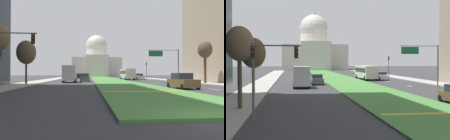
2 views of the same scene
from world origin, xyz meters
The scene contains 18 objects.
ground_plane centered at (0.00, 67.10, 0.00)m, with size 295.26×295.26×0.00m, color #333335.
grass_median centered at (0.00, 60.39, 0.07)m, with size 7.95×120.79×0.14m, color #427A38.
median_curb_nose centered at (0.00, 11.78, 0.16)m, with size 7.15×0.50×0.04m, color gold.
lane_dashes_right centered at (8.46, 40.93, 0.00)m, with size 0.16×50.74×0.01m.
sidewalk_left centered at (-14.95, 53.68, 0.07)m, with size 4.00×120.79×0.15m, color #9E9991.
sidewalk_right centered at (14.95, 53.68, 0.07)m, with size 4.00×120.79×0.15m, color #9E9991.
capitol_building centered at (0.00, 133.46, 9.01)m, with size 28.63×25.51×26.14m.
traffic_light_near_left centered at (-11.60, 11.83, 3.80)m, with size 3.34×0.35×5.20m.
traffic_light_far_right centered at (12.45, 60.37, 3.31)m, with size 0.28×0.35×5.20m.
overhead_guide_sign centered at (10.29, 35.98, 4.68)m, with size 6.22×0.20×6.50m.
street_tree_left_near centered at (-14.06, 16.44, 5.30)m, with size 2.29×2.29×6.84m.
street_tree_left_mid centered at (-14.42, 28.42, 4.91)m, with size 2.91×2.91×6.76m.
sedan_midblock centered at (-5.75, 42.61, 0.82)m, with size 2.02×4.59×1.75m.
sedan_distant centered at (8.61, 53.04, 0.81)m, with size 1.99×4.64×1.72m.
sedan_far_horizon centered at (-8.29, 69.07, 0.81)m, with size 2.08×4.59×1.72m.
sedan_very_far centered at (-5.72, 80.88, 0.81)m, with size 1.96×4.49×1.74m.
box_truck_delivery centered at (-8.56, 36.84, 1.68)m, with size 2.40×6.40×3.20m.
city_bus centered at (5.59, 54.68, 1.77)m, with size 2.62×11.00×2.95m.
Camera 2 is at (-9.82, -9.54, 4.02)m, focal length 49.71 mm.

